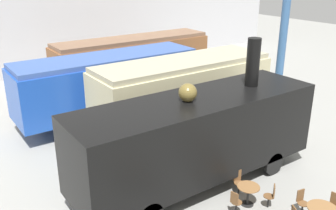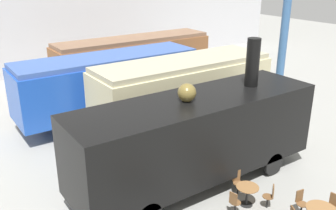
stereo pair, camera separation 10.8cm
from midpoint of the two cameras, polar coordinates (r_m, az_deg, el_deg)
name	(u,v)px [view 2 (the right image)]	position (r m, az deg, el deg)	size (l,w,h in m)	color
ground_plane	(172,146)	(17.05, 0.79, -6.33)	(80.00, 80.00, 0.00)	gray
backdrop_wall	(52,12)	(29.32, -17.19, 13.41)	(44.00, 0.15, 9.00)	silver
passenger_coach_wooden	(134,59)	(24.40, -5.06, 7.04)	(10.33, 2.46, 3.41)	brown
streamlined_locomotive	(122,79)	(19.96, -6.83, 3.92)	(11.57, 2.80, 3.43)	blue
passenger_coach_vintage	(183,91)	(17.70, 2.54, 2.14)	(8.69, 2.82, 3.63)	beige
steam_locomotive	(197,134)	(13.56, 4.66, -4.44)	(9.46, 2.69, 5.20)	black
cafe_table_far	(247,191)	(13.26, 12.22, -12.71)	(0.77, 0.77, 0.71)	black
cafe_chair_2	(332,204)	(13.51, 23.98, -13.67)	(0.37, 0.36, 0.87)	black
cafe_chair_3	(301,201)	(13.31, 19.79, -13.60)	(0.36, 0.37, 0.87)	black
cafe_chair_9	(270,195)	(13.30, 15.54, -13.08)	(0.40, 0.40, 0.87)	black
cafe_chair_10	(237,180)	(13.84, 10.74, -11.21)	(0.37, 0.39, 0.87)	black
cafe_chair_11	(234,201)	(12.74, 10.32, -14.26)	(0.38, 0.36, 0.87)	black
visitor_person	(238,121)	(17.47, 10.77, -2.46)	(0.34, 0.34, 1.80)	#262633
support_pillar	(284,37)	(21.69, 17.35, 9.80)	(0.44, 0.44, 8.00)	#386093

